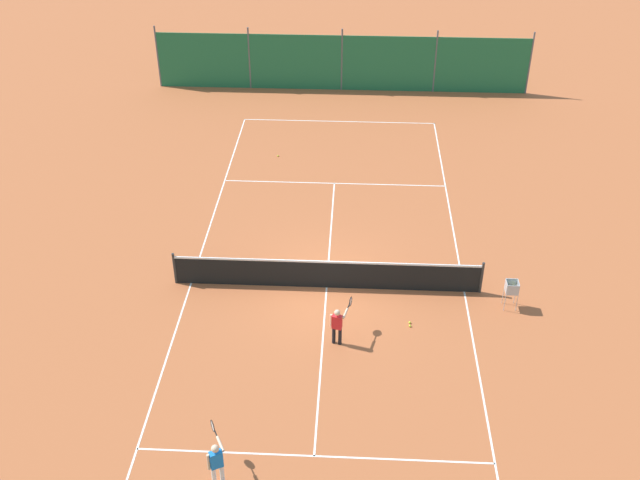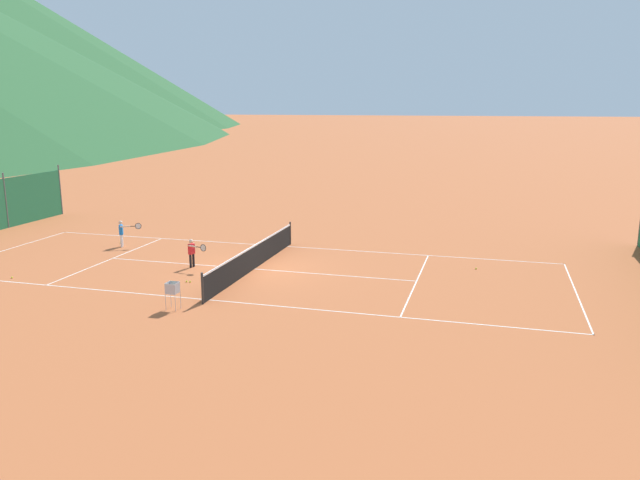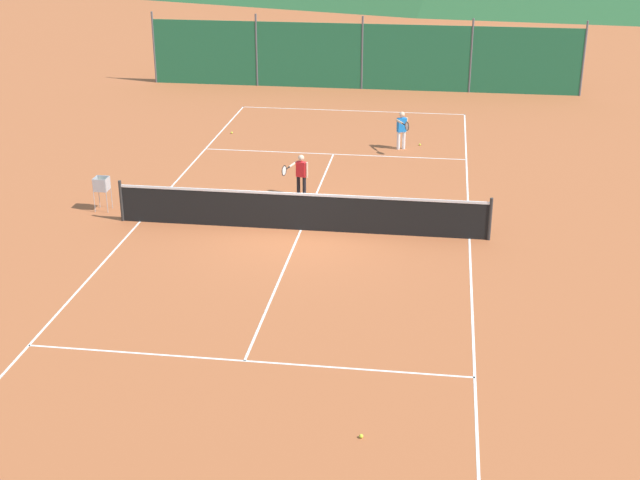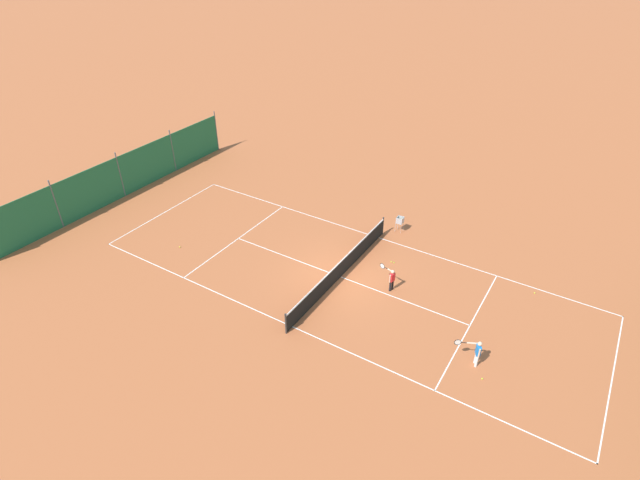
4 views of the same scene
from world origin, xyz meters
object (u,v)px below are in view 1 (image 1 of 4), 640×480
ball_hopper (512,289)px  tennis_net (327,274)px  tennis_ball_alley_left (410,323)px  player_near_service (216,460)px  tennis_ball_alley_right (278,156)px  player_far_baseline (338,323)px  tennis_ball_service_box (410,326)px

ball_hopper → tennis_net: bearing=-7.2°
tennis_ball_alley_left → ball_hopper: (-2.91, -0.89, 0.62)m
tennis_net → player_near_service: 7.51m
player_near_service → tennis_ball_alley_left: player_near_service is taller
tennis_ball_alley_right → player_near_service: bearing=90.9°
tennis_ball_alley_left → tennis_ball_alley_right: 11.07m
player_near_service → tennis_ball_alley_right: bearing=-89.1°
tennis_net → tennis_ball_alley_left: tennis_net is taller
player_far_baseline → ball_hopper: player_far_baseline is taller
tennis_ball_alley_left → ball_hopper: 3.10m
player_near_service → ball_hopper: player_near_service is taller
player_far_baseline → ball_hopper: 5.22m
player_near_service → tennis_ball_alley_left: 7.24m
tennis_ball_alley_left → tennis_ball_service_box: bearing=90.6°
tennis_net → ball_hopper: (-5.31, 0.67, 0.15)m
tennis_net → player_near_service: player_near_service is taller
ball_hopper → player_near_service: bearing=41.6°
tennis_ball_alley_right → ball_hopper: bearing=129.9°
tennis_ball_alley_left → tennis_ball_service_box: same height
tennis_ball_alley_left → tennis_ball_service_box: (-0.00, 0.14, 0.00)m
tennis_ball_service_box → tennis_ball_alley_left: bearing=-89.4°
tennis_ball_alley_left → tennis_ball_alley_right: (4.71, -10.02, 0.00)m
tennis_net → tennis_ball_service_box: size_ratio=139.09×
player_near_service → player_far_baseline: (-2.47, -4.76, -0.03)m
tennis_ball_alley_right → ball_hopper: (-7.62, 9.12, 0.62)m
tennis_ball_alley_right → ball_hopper: size_ratio=0.07×
tennis_ball_alley_left → ball_hopper: bearing=-163.0°
tennis_net → tennis_ball_alley_left: (-2.41, 1.56, -0.47)m
tennis_net → ball_hopper: bearing=172.8°
tennis_ball_alley_left → tennis_ball_alley_right: same height
tennis_ball_alley_left → player_near_service: bearing=51.7°
tennis_net → tennis_ball_alley_right: bearing=-74.7°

